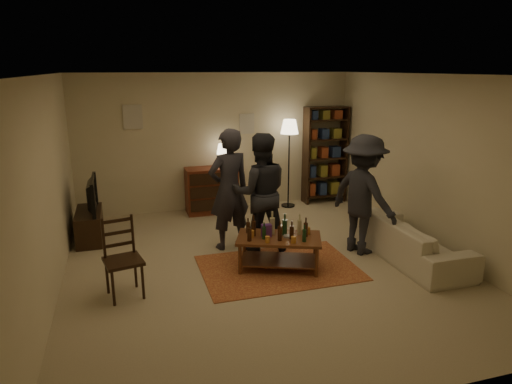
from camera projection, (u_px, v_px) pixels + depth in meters
name	position (u px, v px, depth m)	size (l,w,h in m)	color
floor	(262.00, 265.00, 6.65)	(6.00, 6.00, 0.00)	#C6B793
room_shell	(184.00, 120.00, 8.75)	(6.00, 6.00, 6.00)	beige
rug	(279.00, 268.00, 6.56)	(2.20, 1.50, 0.01)	maroon
coffee_table	(278.00, 241.00, 6.45)	(1.32, 1.03, 0.82)	brown
dining_chair	(122.00, 254.00, 5.67)	(0.53, 0.53, 1.02)	black
tv_stand	(89.00, 218.00, 7.54)	(0.40, 1.00, 1.06)	black
dresser	(212.00, 189.00, 8.98)	(1.00, 0.50, 1.36)	maroon
bookshelf	(325.00, 154.00, 9.57)	(0.90, 0.34, 2.02)	black
floor_lamp	(289.00, 133.00, 9.08)	(0.36, 0.36, 1.79)	black
sofa	(411.00, 240.00, 6.81)	(2.08, 0.81, 0.61)	beige
person_left	(229.00, 190.00, 7.09)	(0.70, 0.46, 1.91)	#292830
person_right	(260.00, 193.00, 7.01)	(0.90, 0.70, 1.85)	#222328
person_by_sofa	(363.00, 195.00, 6.92)	(1.19, 0.68, 1.84)	#23242A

